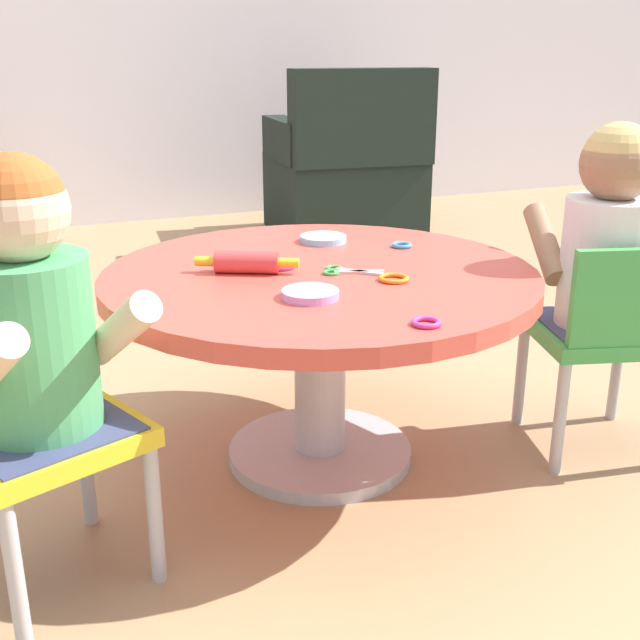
{
  "coord_description": "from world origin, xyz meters",
  "views": [
    {
      "loc": [
        -0.67,
        -1.57,
        0.94
      ],
      "look_at": [
        0.0,
        0.0,
        0.35
      ],
      "focal_mm": 44.34,
      "sensor_mm": 36.0,
      "label": 1
    }
  ],
  "objects": [
    {
      "name": "ground_plane",
      "position": [
        0.0,
        0.0,
        0.0
      ],
      "size": [
        10.0,
        10.0,
        0.0
      ],
      "primitive_type": "plane",
      "color": "tan"
    },
    {
      "name": "craft_table",
      "position": [
        0.0,
        0.0,
        0.37
      ],
      "size": [
        0.98,
        0.98,
        0.47
      ],
      "color": "silver",
      "rests_on": "ground"
    },
    {
      "name": "child_chair_left",
      "position": [
        -0.64,
        -0.2,
        0.31
      ],
      "size": [
        0.39,
        0.39,
        0.54
      ],
      "color": "#B7B7BC",
      "rests_on": "ground"
    },
    {
      "name": "seated_child_left",
      "position": [
        -0.62,
        -0.24,
        0.53
      ],
      "size": [
        0.37,
        0.42,
        0.51
      ],
      "color": "#3F4772",
      "rests_on": "ground"
    },
    {
      "name": "child_chair_right",
      "position": [
        0.63,
        -0.23,
        0.31
      ],
      "size": [
        0.38,
        0.38,
        0.54
      ],
      "color": "#B7B7BC",
      "rests_on": "ground"
    },
    {
      "name": "seated_child_right",
      "position": [
        0.64,
        -0.19,
        0.53
      ],
      "size": [
        0.36,
        0.41,
        0.51
      ],
      "color": "#3F4772",
      "rests_on": "ground"
    },
    {
      "name": "armchair_dark",
      "position": [
        1.06,
        2.15,
        0.31
      ],
      "size": [
        0.78,
        0.79,
        0.85
      ],
      "color": "black",
      "rests_on": "ground"
    },
    {
      "name": "rolling_pin",
      "position": [
        -0.16,
        0.04,
        0.5
      ],
      "size": [
        0.21,
        0.13,
        0.05
      ],
      "color": "#D83F3F",
      "rests_on": "craft_table"
    },
    {
      "name": "craft_scissors",
      "position": [
        0.04,
        -0.04,
        0.47
      ],
      "size": [
        0.14,
        0.12,
        0.01
      ],
      "color": "silver",
      "rests_on": "craft_table"
    },
    {
      "name": "playdough_blob_0",
      "position": [
        -0.1,
        -0.18,
        0.48
      ],
      "size": [
        0.12,
        0.12,
        0.02
      ],
      "primitive_type": "cylinder",
      "color": "#CC99E5",
      "rests_on": "craft_table"
    },
    {
      "name": "playdough_blob_1",
      "position": [
        0.11,
        0.25,
        0.48
      ],
      "size": [
        0.12,
        0.12,
        0.02
      ],
      "primitive_type": "cylinder",
      "color": "#8CCCF2",
      "rests_on": "craft_table"
    },
    {
      "name": "cookie_cutter_0",
      "position": [
        -0.07,
        0.06,
        0.48
      ],
      "size": [
        0.07,
        0.07,
        0.01
      ],
      "primitive_type": "torus",
      "color": "#D83FA5",
      "rests_on": "craft_table"
    },
    {
      "name": "cookie_cutter_1",
      "position": [
        0.03,
        -0.41,
        0.48
      ],
      "size": [
        0.06,
        0.06,
        0.01
      ],
      "primitive_type": "torus",
      "color": "#D83FA5",
      "rests_on": "craft_table"
    },
    {
      "name": "cookie_cutter_2",
      "position": [
        0.11,
        -0.14,
        0.48
      ],
      "size": [
        0.07,
        0.07,
        0.01
      ],
      "primitive_type": "torus",
      "color": "orange",
      "rests_on": "craft_table"
    },
    {
      "name": "cookie_cutter_3",
      "position": [
        0.27,
        0.12,
        0.48
      ],
      "size": [
        0.05,
        0.05,
        0.01
      ],
      "primitive_type": "torus",
      "color": "#3F99D8",
      "rests_on": "craft_table"
    }
  ]
}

